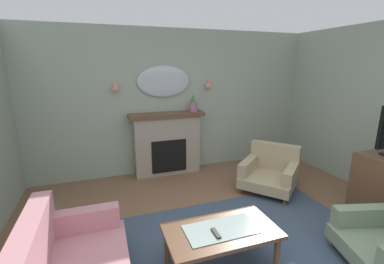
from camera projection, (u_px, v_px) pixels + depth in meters
wall_back at (176, 102)px, 4.98m from camera, size 6.28×0.10×2.64m
patterned_rug at (248, 258)px, 2.80m from camera, size 3.20×2.40×0.01m
fireplace at (167, 144)px, 4.88m from camera, size 1.36×0.36×1.16m
mantel_vase_right at (193, 104)px, 4.84m from camera, size 0.14×0.14×0.33m
wall_mirror at (164, 81)px, 4.73m from camera, size 0.96×0.06×0.56m
wall_sconce_left at (115, 86)px, 4.43m from camera, size 0.14×0.14×0.14m
wall_sconce_right at (209, 83)px, 4.97m from camera, size 0.14×0.14×0.14m
coffee_table at (221, 234)px, 2.58m from camera, size 1.10×0.60×0.45m
tv_remote at (216, 233)px, 2.49m from camera, size 0.04×0.16×0.02m
armchair_beside_couch at (270, 171)px, 4.34m from camera, size 1.14×1.14×0.71m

